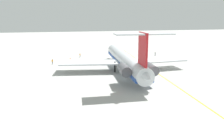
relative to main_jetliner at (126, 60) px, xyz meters
name	(u,v)px	position (x,y,z in m)	size (l,w,h in m)	color
ground	(159,66)	(4.93, -12.91, -3.53)	(330.21, 330.21, 0.00)	#ADADA8
main_jetliner	(126,60)	(0.00, 0.00, 0.00)	(44.36, 39.43, 12.93)	silver
ground_crew_near_nose	(155,53)	(22.01, -18.89, -2.37)	(0.39, 0.30, 1.83)	black
ground_crew_near_tail	(80,55)	(25.57, 12.03, -2.47)	(0.27, 0.39, 1.67)	black
ground_crew_portside	(52,61)	(14.86, 22.19, -2.37)	(0.29, 0.46, 1.83)	black
safety_cone_nose	(70,58)	(22.72, 15.99, -3.25)	(0.40, 0.40, 0.55)	#EA590F
taxiway_centreline	(151,69)	(1.25, -8.72, -3.52)	(91.09, 0.36, 0.01)	gold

